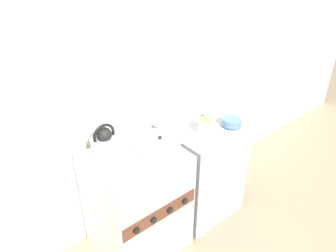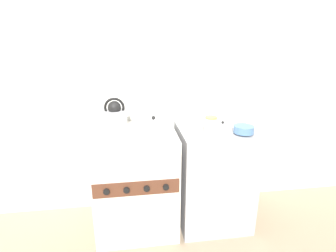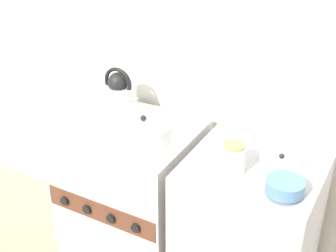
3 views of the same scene
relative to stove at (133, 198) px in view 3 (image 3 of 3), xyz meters
The scene contains 8 objects.
wall_back 0.90m from the stove, 90.00° to the left, with size 7.00×0.06×2.50m.
stove is the anchor object (origin of this frame).
counter 0.64m from the stove, ahead, with size 0.57×0.53×0.83m.
kettle 0.54m from the stove, 138.74° to the left, with size 0.23×0.19×0.24m.
cooking_pot 0.51m from the stove, 34.86° to the right, with size 0.28×0.28×0.15m.
enamel_bowl 0.94m from the stove, 10.54° to the right, with size 0.15×0.15×0.06m.
storage_jar 0.75m from the stove, ahead, with size 0.11×0.11×0.13m.
loose_pot_lid 0.84m from the stove, ahead, with size 0.19×0.19×0.03m.
Camera 3 is at (1.12, -1.37, 1.93)m, focal length 50.00 mm.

